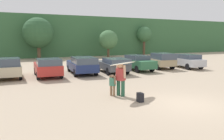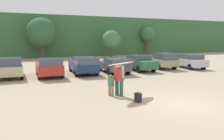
# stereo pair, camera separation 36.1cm
# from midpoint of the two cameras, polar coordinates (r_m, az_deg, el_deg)

# --- Properties ---
(ground_plane) EXTENTS (120.00, 120.00, 0.00)m
(ground_plane) POSITION_cam_midpoint_polar(r_m,az_deg,el_deg) (11.35, 18.66, -8.27)
(ground_plane) COLOR tan
(hillside_ridge) EXTENTS (108.00, 12.00, 6.88)m
(hillside_ridge) POSITION_cam_midpoint_polar(r_m,az_deg,el_deg) (44.06, -14.20, 8.18)
(hillside_ridge) COLOR #38663D
(hillside_ridge) RESTS_ON ground_plane
(tree_center_right) EXTENTS (4.53, 4.53, 6.18)m
(tree_center_right) POSITION_cam_midpoint_polar(r_m,az_deg,el_deg) (35.99, -17.02, 8.90)
(tree_center_right) COLOR brown
(tree_center_right) RESTS_ON ground_plane
(tree_ridge_back) EXTENTS (3.10, 3.10, 4.42)m
(tree_ridge_back) POSITION_cam_midpoint_polar(r_m,az_deg,el_deg) (37.52, 0.12, 7.60)
(tree_ridge_back) COLOR brown
(tree_ridge_back) RESTS_ON ground_plane
(tree_far_left) EXTENTS (2.84, 2.84, 5.28)m
(tree_far_left) POSITION_cam_midpoint_polar(r_m,az_deg,el_deg) (43.53, 9.22, 8.79)
(tree_far_left) COLOR brown
(tree_far_left) RESTS_ON ground_plane
(parked_car_champagne) EXTENTS (2.01, 3.95, 1.62)m
(parked_car_champagne) POSITION_cam_midpoint_polar(r_m,az_deg,el_deg) (19.41, -23.99, 0.61)
(parked_car_champagne) COLOR beige
(parked_car_champagne) RESTS_ON ground_plane
(parked_car_red) EXTENTS (2.09, 4.15, 1.55)m
(parked_car_red) POSITION_cam_midpoint_polar(r_m,az_deg,el_deg) (18.98, -15.04, 0.75)
(parked_car_red) COLOR #B72D28
(parked_car_red) RESTS_ON ground_plane
(parked_car_navy) EXTENTS (2.32, 4.83, 1.52)m
(parked_car_navy) POSITION_cam_midpoint_polar(r_m,az_deg,el_deg) (19.97, -6.70, 1.37)
(parked_car_navy) COLOR navy
(parked_car_navy) RESTS_ON ground_plane
(parked_car_dark_gray) EXTENTS (2.25, 4.62, 1.37)m
(parked_car_dark_gray) POSITION_cam_midpoint_polar(r_m,az_deg,el_deg) (20.37, 1.09, 1.39)
(parked_car_dark_gray) COLOR #4C4F54
(parked_car_dark_gray) RESTS_ON ground_plane
(parked_car_forest_green) EXTENTS (1.82, 4.56, 1.48)m
(parked_car_forest_green) POSITION_cam_midpoint_polar(r_m,az_deg,el_deg) (22.16, 7.03, 1.95)
(parked_car_forest_green) COLOR #2D6642
(parked_car_forest_green) RESTS_ON ground_plane
(parked_car_tan) EXTENTS (2.26, 4.30, 1.62)m
(parked_car_tan) POSITION_cam_midpoint_polar(r_m,az_deg,el_deg) (23.94, 12.76, 2.40)
(parked_car_tan) COLOR tan
(parked_car_tan) RESTS_ON ground_plane
(parked_car_silver) EXTENTS (2.20, 4.65, 1.46)m
(parked_car_silver) POSITION_cam_midpoint_polar(r_m,az_deg,el_deg) (25.07, 19.03, 2.23)
(parked_car_silver) COLOR silver
(parked_car_silver) RESTS_ON ground_plane
(person_adult) EXTENTS (0.48, 0.68, 1.77)m
(person_adult) POSITION_cam_midpoint_polar(r_m,az_deg,el_deg) (12.17, 2.67, -1.94)
(person_adult) COLOR #26593F
(person_adult) RESTS_ON ground_plane
(person_child) EXTENTS (0.32, 0.43, 1.16)m
(person_child) POSITION_cam_midpoint_polar(r_m,az_deg,el_deg) (12.23, 0.59, -3.52)
(person_child) COLOR #8C6B4C
(person_child) RESTS_ON ground_plane
(surfboard_cream) EXTENTS (2.31, 1.67, 0.17)m
(surfboard_cream) POSITION_cam_midpoint_polar(r_m,az_deg,el_deg) (12.09, 3.38, 1.65)
(surfboard_cream) COLOR beige
(backpack_dropped) EXTENTS (0.24, 0.34, 0.45)m
(backpack_dropped) POSITION_cam_midpoint_polar(r_m,az_deg,el_deg) (11.24, 7.48, -6.89)
(backpack_dropped) COLOR black
(backpack_dropped) RESTS_ON ground_plane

